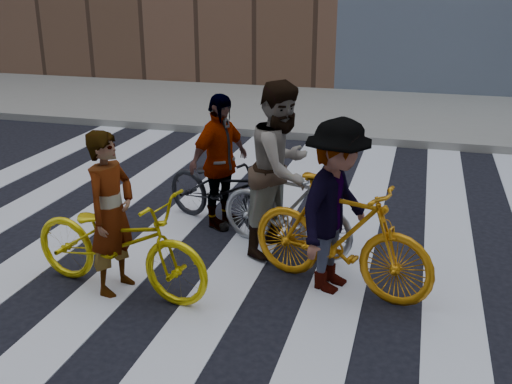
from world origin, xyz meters
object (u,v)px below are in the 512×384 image
at_px(bike_silver_mid, 286,209).
at_px(rider_mid, 282,169).
at_px(rider_left, 111,213).
at_px(bike_yellow_right, 340,235).
at_px(bike_dark_rear, 224,190).
at_px(bike_yellow_left, 118,242).
at_px(rider_right, 336,207).
at_px(rider_rear, 220,162).

xyz_separation_m(bike_silver_mid, rider_mid, (-0.05, 0.00, 0.47)).
height_order(rider_left, rider_mid, rider_mid).
relative_size(bike_yellow_right, bike_dark_rear, 1.05).
distance_m(bike_yellow_left, bike_yellow_right, 2.14).
bearing_deg(bike_dark_rear, rider_right, -105.41).
xyz_separation_m(bike_yellow_right, rider_left, (-2.10, -0.61, 0.24)).
bearing_deg(rider_rear, bike_yellow_right, -103.67).
relative_size(bike_dark_rear, rider_right, 1.06).
bearing_deg(rider_rear, bike_yellow_left, -169.82).
xyz_separation_m(bike_yellow_left, bike_dark_rear, (0.46, 1.83, -0.04)).
height_order(bike_silver_mid, rider_rear, rider_rear).
bearing_deg(rider_right, rider_rear, 70.50).
relative_size(bike_silver_mid, rider_right, 0.96).
height_order(bike_dark_rear, rider_right, rider_right).
relative_size(rider_right, rider_rear, 1.04).
distance_m(rider_right, rider_rear, 2.00).
relative_size(bike_yellow_left, rider_mid, 1.03).
distance_m(bike_yellow_left, rider_mid, 1.92).
bearing_deg(rider_rear, bike_silver_mid, -94.24).
relative_size(rider_mid, rider_rear, 1.16).
height_order(bike_silver_mid, bike_dark_rear, bike_silver_mid).
bearing_deg(bike_dark_rear, bike_yellow_right, -104.52).
relative_size(bike_yellow_left, bike_yellow_right, 1.03).
relative_size(bike_dark_rear, rider_left, 1.13).
bearing_deg(rider_mid, bike_yellow_left, 153.23).
distance_m(bike_yellow_right, bike_dark_rear, 2.00).
xyz_separation_m(bike_yellow_left, rider_rear, (0.41, 1.83, 0.31)).
bearing_deg(rider_mid, bike_dark_rear, 77.29).
bearing_deg(rider_mid, bike_yellow_right, -117.18).
height_order(bike_yellow_left, bike_yellow_right, bike_yellow_right).
bearing_deg(bike_yellow_right, rider_right, 107.88).
bearing_deg(bike_yellow_left, rider_rear, -3.75).
height_order(bike_dark_rear, rider_left, rider_left).
height_order(bike_yellow_right, rider_left, rider_left).
xyz_separation_m(bike_yellow_left, bike_yellow_right, (2.05, 0.61, 0.06)).
bearing_deg(rider_rear, rider_left, -171.30).
bearing_deg(rider_rear, rider_right, -104.52).
bearing_deg(bike_yellow_right, bike_dark_rear, 70.50).
height_order(rider_mid, rider_rear, rider_mid).
relative_size(bike_yellow_left, bike_dark_rear, 1.08).
bearing_deg(bike_dark_rear, rider_mid, -96.95).
distance_m(bike_yellow_right, rider_rear, 2.06).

